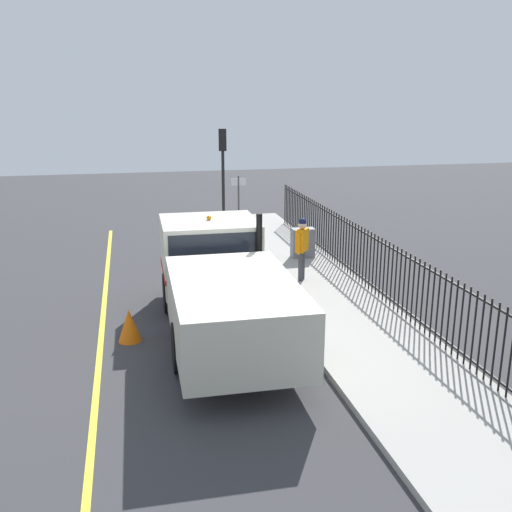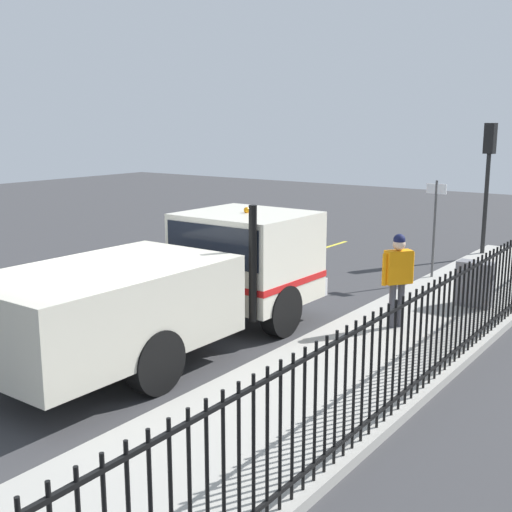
% 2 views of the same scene
% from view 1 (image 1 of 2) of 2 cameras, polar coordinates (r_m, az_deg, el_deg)
% --- Properties ---
extents(ground_plane, '(60.10, 60.10, 0.00)m').
position_cam_1_polar(ground_plane, '(11.75, -2.89, -10.16)').
color(ground_plane, '#38383A').
rests_on(ground_plane, ground).
extents(sidewalk_slab, '(2.76, 27.32, 0.14)m').
position_cam_1_polar(sidewalk_slab, '(12.55, 11.32, -8.38)').
color(sidewalk_slab, '#A3A099').
rests_on(sidewalk_slab, ground).
extents(lane_marking, '(0.12, 24.59, 0.01)m').
position_cam_1_polar(lane_marking, '(11.65, -15.23, -10.94)').
color(lane_marking, yellow).
rests_on(lane_marking, ground).
extents(work_truck, '(2.41, 6.76, 2.50)m').
position_cam_1_polar(work_truck, '(12.76, -3.56, -2.14)').
color(work_truck, silver).
rests_on(work_truck, ground).
extents(worker_standing, '(0.47, 0.53, 1.75)m').
position_cam_1_polar(worker_standing, '(15.90, 4.53, 1.33)').
color(worker_standing, orange).
rests_on(worker_standing, sidewalk_slab).
extents(iron_fence, '(0.04, 23.26, 1.55)m').
position_cam_1_polar(iron_fence, '(12.78, 16.68, -4.20)').
color(iron_fence, black).
rests_on(iron_fence, sidewalk_slab).
extents(traffic_light_near, '(0.34, 0.26, 3.70)m').
position_cam_1_polar(traffic_light_near, '(23.13, -3.27, 9.73)').
color(traffic_light_near, black).
rests_on(traffic_light_near, sidewalk_slab).
extents(utility_cabinet, '(0.71, 0.38, 0.93)m').
position_cam_1_polar(utility_cabinet, '(18.35, 4.60, 1.30)').
color(utility_cabinet, slate).
rests_on(utility_cabinet, sidewalk_slab).
extents(traffic_cone, '(0.50, 0.50, 0.71)m').
position_cam_1_polar(traffic_cone, '(12.75, -12.31, -6.65)').
color(traffic_cone, orange).
rests_on(traffic_cone, ground).
extents(street_sign, '(0.50, 0.06, 2.36)m').
position_cam_1_polar(street_sign, '(19.65, -1.72, 5.29)').
color(street_sign, '#4C4C4C').
rests_on(street_sign, sidewalk_slab).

